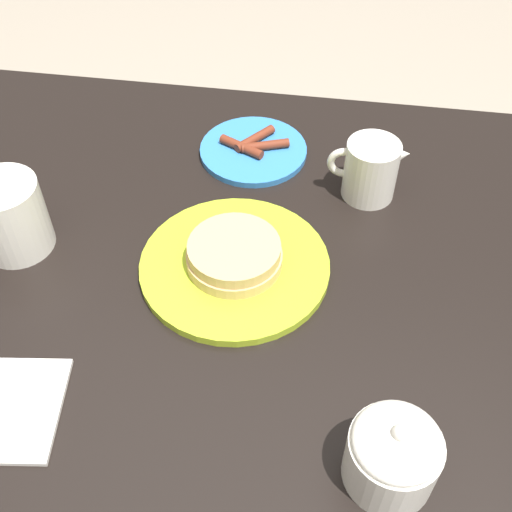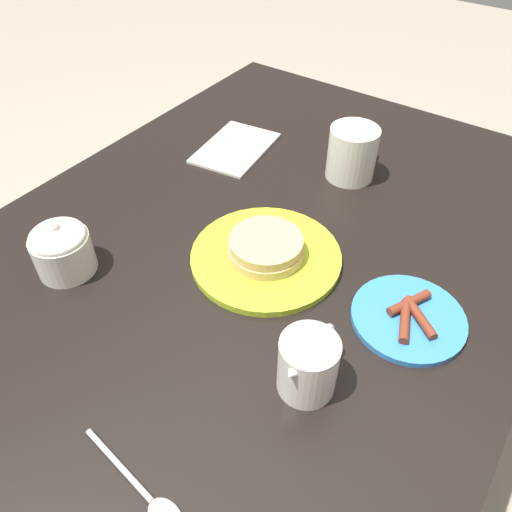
# 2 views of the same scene
# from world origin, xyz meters

# --- Properties ---
(ground_plane) EXTENTS (8.00, 8.00, 0.00)m
(ground_plane) POSITION_xyz_m (0.00, 0.00, 0.00)
(ground_plane) COLOR gray
(dining_table) EXTENTS (1.23, 0.89, 0.72)m
(dining_table) POSITION_xyz_m (0.00, 0.00, 0.60)
(dining_table) COLOR black
(dining_table) RESTS_ON ground_plane
(pancake_plate) EXTENTS (0.25, 0.25, 0.05)m
(pancake_plate) POSITION_xyz_m (-0.03, -0.03, 0.74)
(pancake_plate) COLOR #AAC628
(pancake_plate) RESTS_ON dining_table
(side_plate_bacon) EXTENTS (0.17, 0.17, 0.02)m
(side_plate_bacon) POSITION_xyz_m (-0.02, -0.28, 0.73)
(side_plate_bacon) COLOR #337AC6
(side_plate_bacon) RESTS_ON dining_table
(coffee_mug) EXTENTS (0.13, 0.09, 0.10)m
(coffee_mug) POSITION_xyz_m (0.27, -0.03, 0.77)
(coffee_mug) COLOR silver
(coffee_mug) RESTS_ON dining_table
(creamer_pitcher) EXTENTS (0.12, 0.08, 0.10)m
(creamer_pitcher) POSITION_xyz_m (-0.20, -0.21, 0.77)
(creamer_pitcher) COLOR silver
(creamer_pitcher) RESTS_ON dining_table
(sugar_bowl) EXTENTS (0.09, 0.09, 0.10)m
(sugar_bowl) POSITION_xyz_m (-0.23, 0.22, 0.77)
(sugar_bowl) COLOR silver
(sugar_bowl) RESTS_ON dining_table
(napkin) EXTENTS (0.20, 0.15, 0.01)m
(napkin) POSITION_xyz_m (0.22, 0.21, 0.72)
(napkin) COLOR silver
(napkin) RESTS_ON dining_table
(spoon) EXTENTS (0.04, 0.17, 0.01)m
(spoon) POSITION_xyz_m (-0.42, -0.14, 0.73)
(spoon) COLOR silver
(spoon) RESTS_ON dining_table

